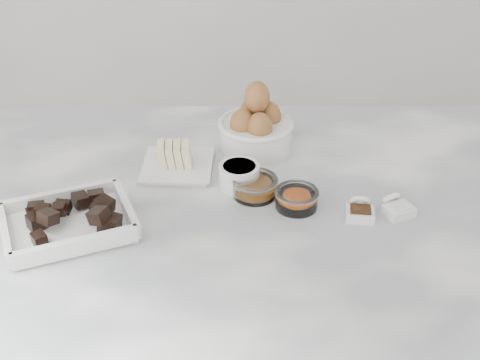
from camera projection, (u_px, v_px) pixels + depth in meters
name	position (u px, v px, depth m)	size (l,w,h in m)	color
marble_slab	(229.00, 218.00, 1.17)	(1.20, 0.80, 0.04)	white
chocolate_dish	(67.00, 219.00, 1.09)	(0.25, 0.23, 0.06)	white
butter_plate	(176.00, 161.00, 1.25)	(0.13, 0.13, 0.05)	white
sugar_ramekin	(239.00, 175.00, 1.20)	(0.07, 0.07, 0.04)	white
egg_bowl	(256.00, 128.00, 1.31)	(0.15, 0.15, 0.14)	white
honey_bowl	(255.00, 186.00, 1.18)	(0.08, 0.08, 0.04)	white
zest_bowl	(297.00, 198.00, 1.15)	(0.08, 0.08, 0.03)	white
vanilla_spoon	(360.00, 211.00, 1.13)	(0.05, 0.06, 0.04)	white
salt_spoon	(397.00, 207.00, 1.14)	(0.06, 0.07, 0.04)	white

